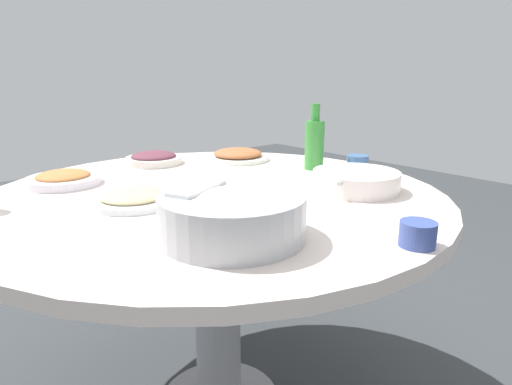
{
  "coord_description": "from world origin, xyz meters",
  "views": [
    {
      "loc": [
        -0.72,
        -1.03,
        1.09
      ],
      "look_at": [
        0.03,
        -0.15,
        0.77
      ],
      "focal_mm": 31.16,
      "sensor_mm": 36.0,
      "label": 1
    }
  ],
  "objects_px": {
    "soup_bowl": "(356,181)",
    "tea_cup_side": "(418,234)",
    "tea_cup_near": "(357,163)",
    "dish_stirfry": "(238,155)",
    "rice_bowl": "(232,215)",
    "green_bottle": "(314,143)",
    "dish_eggplant": "(154,158)",
    "round_dining_table": "(215,231)",
    "dish_noodles": "(133,198)",
    "dish_tofu_braise": "(63,179)"
  },
  "relations": [
    {
      "from": "dish_stirfry",
      "to": "dish_eggplant",
      "type": "relative_size",
      "value": 1.13
    },
    {
      "from": "tea_cup_side",
      "to": "soup_bowl",
      "type": "bearing_deg",
      "value": 53.49
    },
    {
      "from": "rice_bowl",
      "to": "dish_eggplant",
      "type": "height_order",
      "value": "rice_bowl"
    },
    {
      "from": "round_dining_table",
      "to": "green_bottle",
      "type": "bearing_deg",
      "value": 2.88
    },
    {
      "from": "dish_noodles",
      "to": "tea_cup_near",
      "type": "bearing_deg",
      "value": -9.58
    },
    {
      "from": "rice_bowl",
      "to": "dish_stirfry",
      "type": "xyz_separation_m",
      "value": [
        0.53,
        0.66,
        -0.03
      ]
    },
    {
      "from": "soup_bowl",
      "to": "tea_cup_near",
      "type": "xyz_separation_m",
      "value": [
        0.23,
        0.17,
        -0.0
      ]
    },
    {
      "from": "dish_stirfry",
      "to": "tea_cup_side",
      "type": "distance_m",
      "value": 0.98
    },
    {
      "from": "round_dining_table",
      "to": "tea_cup_near",
      "type": "relative_size",
      "value": 17.5
    },
    {
      "from": "rice_bowl",
      "to": "dish_tofu_braise",
      "type": "xyz_separation_m",
      "value": [
        -0.12,
        0.7,
        -0.03
      ]
    },
    {
      "from": "dish_stirfry",
      "to": "dish_noodles",
      "type": "bearing_deg",
      "value": -153.5
    },
    {
      "from": "soup_bowl",
      "to": "dish_noodles",
      "type": "height_order",
      "value": "soup_bowl"
    },
    {
      "from": "round_dining_table",
      "to": "soup_bowl",
      "type": "relative_size",
      "value": 4.97
    },
    {
      "from": "dish_eggplant",
      "to": "dish_stirfry",
      "type": "bearing_deg",
      "value": -28.4
    },
    {
      "from": "dish_tofu_braise",
      "to": "soup_bowl",
      "type": "bearing_deg",
      "value": -45.1
    },
    {
      "from": "soup_bowl",
      "to": "dish_eggplant",
      "type": "xyz_separation_m",
      "value": [
        -0.26,
        0.74,
        -0.01
      ]
    },
    {
      "from": "dish_tofu_braise",
      "to": "tea_cup_near",
      "type": "xyz_separation_m",
      "value": [
        0.86,
        -0.46,
        0.01
      ]
    },
    {
      "from": "soup_bowl",
      "to": "tea_cup_side",
      "type": "height_order",
      "value": "soup_bowl"
    },
    {
      "from": "soup_bowl",
      "to": "dish_eggplant",
      "type": "distance_m",
      "value": 0.79
    },
    {
      "from": "tea_cup_side",
      "to": "green_bottle",
      "type": "bearing_deg",
      "value": 58.49
    },
    {
      "from": "dish_tofu_braise",
      "to": "tea_cup_near",
      "type": "height_order",
      "value": "tea_cup_near"
    },
    {
      "from": "dish_stirfry",
      "to": "rice_bowl",
      "type": "bearing_deg",
      "value": -128.97
    },
    {
      "from": "tea_cup_near",
      "to": "tea_cup_side",
      "type": "height_order",
      "value": "tea_cup_near"
    },
    {
      "from": "rice_bowl",
      "to": "green_bottle",
      "type": "distance_m",
      "value": 0.73
    },
    {
      "from": "round_dining_table",
      "to": "green_bottle",
      "type": "distance_m",
      "value": 0.5
    },
    {
      "from": "soup_bowl",
      "to": "dish_noodles",
      "type": "xyz_separation_m",
      "value": [
        -0.56,
        0.3,
        -0.01
      ]
    },
    {
      "from": "dish_noodles",
      "to": "tea_cup_near",
      "type": "height_order",
      "value": "tea_cup_near"
    },
    {
      "from": "round_dining_table",
      "to": "tea_cup_side",
      "type": "distance_m",
      "value": 0.63
    },
    {
      "from": "round_dining_table",
      "to": "tea_cup_near",
      "type": "bearing_deg",
      "value": -9.67
    },
    {
      "from": "dish_eggplant",
      "to": "dish_tofu_braise",
      "type": "distance_m",
      "value": 0.38
    },
    {
      "from": "soup_bowl",
      "to": "dish_stirfry",
      "type": "xyz_separation_m",
      "value": [
        0.02,
        0.59,
        -0.01
      ]
    },
    {
      "from": "tea_cup_side",
      "to": "dish_noodles",
      "type": "bearing_deg",
      "value": 114.76
    },
    {
      "from": "round_dining_table",
      "to": "dish_tofu_braise",
      "type": "relative_size",
      "value": 5.96
    },
    {
      "from": "soup_bowl",
      "to": "green_bottle",
      "type": "distance_m",
      "value": 0.32
    },
    {
      "from": "dish_stirfry",
      "to": "tea_cup_near",
      "type": "xyz_separation_m",
      "value": [
        0.21,
        -0.42,
        0.01
      ]
    },
    {
      "from": "soup_bowl",
      "to": "tea_cup_near",
      "type": "bearing_deg",
      "value": 36.24
    },
    {
      "from": "dish_stirfry",
      "to": "green_bottle",
      "type": "xyz_separation_m",
      "value": [
        0.11,
        -0.3,
        0.07
      ]
    },
    {
      "from": "dish_tofu_braise",
      "to": "tea_cup_side",
      "type": "xyz_separation_m",
      "value": [
        0.37,
        -0.98,
        0.01
      ]
    },
    {
      "from": "rice_bowl",
      "to": "dish_noodles",
      "type": "distance_m",
      "value": 0.38
    },
    {
      "from": "dish_noodles",
      "to": "dish_eggplant",
      "type": "height_order",
      "value": "dish_eggplant"
    },
    {
      "from": "round_dining_table",
      "to": "dish_eggplant",
      "type": "xyz_separation_m",
      "value": [
        0.06,
        0.48,
        0.14
      ]
    },
    {
      "from": "round_dining_table",
      "to": "green_bottle",
      "type": "height_order",
      "value": "green_bottle"
    },
    {
      "from": "dish_stirfry",
      "to": "dish_noodles",
      "type": "height_order",
      "value": "dish_stirfry"
    },
    {
      "from": "tea_cup_near",
      "to": "tea_cup_side",
      "type": "relative_size",
      "value": 1.04
    },
    {
      "from": "dish_tofu_braise",
      "to": "tea_cup_side",
      "type": "bearing_deg",
      "value": -69.17
    },
    {
      "from": "soup_bowl",
      "to": "tea_cup_side",
      "type": "distance_m",
      "value": 0.43
    },
    {
      "from": "dish_eggplant",
      "to": "tea_cup_near",
      "type": "distance_m",
      "value": 0.76
    },
    {
      "from": "rice_bowl",
      "to": "tea_cup_side",
      "type": "xyz_separation_m",
      "value": [
        0.25,
        -0.28,
        -0.02
      ]
    },
    {
      "from": "rice_bowl",
      "to": "tea_cup_side",
      "type": "distance_m",
      "value": 0.38
    },
    {
      "from": "dish_stirfry",
      "to": "green_bottle",
      "type": "relative_size",
      "value": 1.04
    }
  ]
}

